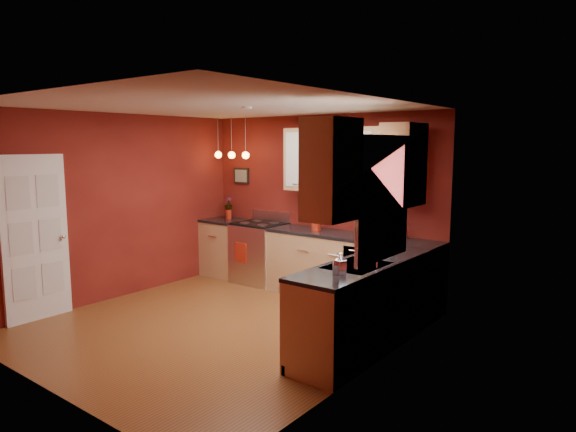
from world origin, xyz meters
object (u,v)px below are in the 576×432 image
Objects in this scene: coffee_maker at (387,229)px; soap_pump at (340,264)px; sink at (357,268)px; red_canister at (316,224)px; gas_range at (260,252)px.

coffee_maker is 2.09m from soap_pump.
sink is at bearing -91.61° from coffee_maker.
sink reaches higher than coffee_maker.
sink is at bearing -43.90° from red_canister.
coffee_maker reaches higher than gas_range.
coffee_maker is (2.16, 0.08, 0.58)m from gas_range.
gas_range is at bearing 150.22° from sink.
coffee_maker reaches higher than red_canister.
coffee_maker is 1.26× the size of soap_pump.
coffee_maker is at bearing 104.54° from soap_pump.
soap_pump reaches higher than red_canister.
red_canister is (-1.52, 1.47, 0.13)m from sink.
sink is 1.66m from coffee_maker.
gas_range is 3.36m from soap_pump.
sink is 0.46m from soap_pump.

